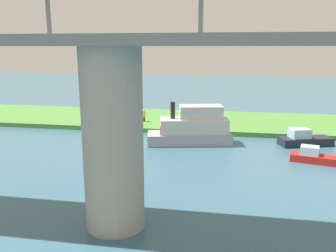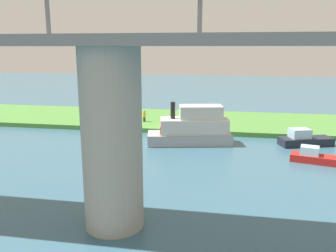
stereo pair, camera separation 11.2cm
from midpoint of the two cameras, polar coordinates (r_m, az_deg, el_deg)
ground_plane at (r=37.32m, az=0.96°, el=-1.33°), size 160.00×160.00×0.00m
grassy_bank at (r=43.05m, az=2.22°, el=0.90°), size 80.00×12.00×0.50m
bridge_pylon at (r=17.50m, az=-9.09°, el=-2.35°), size 2.99×2.99×9.08m
bridge_span at (r=16.94m, az=-9.68°, el=14.37°), size 56.62×4.30×3.25m
person_on_bank at (r=41.11m, az=-4.01°, el=1.67°), size 0.48×0.48×1.39m
mooring_post at (r=40.30m, az=-11.53°, el=0.90°), size 0.20×0.20×0.97m
houseboat_blue at (r=33.38m, az=3.87°, el=-0.39°), size 8.28×4.20×4.04m
skiff_small at (r=35.35m, az=21.11°, el=-2.02°), size 5.15×3.14×1.62m
motorboat_red at (r=30.54m, az=22.57°, el=-4.62°), size 4.08×2.29×1.29m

